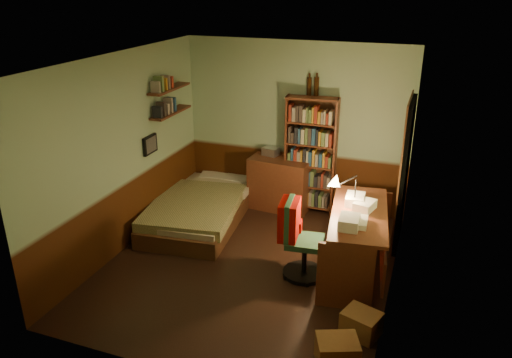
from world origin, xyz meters
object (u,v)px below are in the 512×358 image
(dresser, at_px, (280,184))
(mini_stereo, at_px, (271,151))
(bed, at_px, (201,200))
(office_chair, at_px, (305,238))
(desk_lamp, at_px, (356,186))
(bookshelf, at_px, (310,156))
(cardboard_box_b, at_px, (361,323))
(desk, at_px, (357,243))
(cardboard_box_a, at_px, (337,353))

(dresser, relative_size, mini_stereo, 3.94)
(bed, height_order, office_chair, office_chair)
(desk_lamp, bearing_deg, bookshelf, 128.00)
(bed, distance_m, dresser, 1.27)
(mini_stereo, bearing_deg, cardboard_box_b, -41.65)
(bookshelf, distance_m, cardboard_box_b, 3.08)
(desk, xyz_separation_m, cardboard_box_b, (0.26, -1.13, -0.29))
(dresser, relative_size, cardboard_box_a, 2.41)
(desk, relative_size, cardboard_box_a, 4.05)
(bed, xyz_separation_m, mini_stereo, (0.80, 0.92, 0.57))
(mini_stereo, xyz_separation_m, office_chair, (1.07, -1.88, -0.37))
(office_chair, bearing_deg, desk, 18.12)
(bookshelf, bearing_deg, desk, -63.07)
(dresser, height_order, cardboard_box_b, dresser)
(bed, bearing_deg, bookshelf, 25.65)
(bed, xyz_separation_m, office_chair, (1.87, -0.96, 0.20))
(cardboard_box_a, bearing_deg, office_chair, 116.56)
(bookshelf, relative_size, desk, 1.16)
(bed, bearing_deg, desk, -21.39)
(office_chair, distance_m, cardboard_box_b, 1.27)
(desk, bearing_deg, dresser, 127.03)
(cardboard_box_a, distance_m, cardboard_box_b, 0.55)
(desk, relative_size, cardboard_box_b, 4.31)
(mini_stereo, height_order, desk, mini_stereo)
(bed, bearing_deg, mini_stereo, 43.35)
(desk_lamp, distance_m, cardboard_box_b, 1.65)
(bookshelf, bearing_deg, mini_stereo, 170.53)
(cardboard_box_b, bearing_deg, office_chair, 134.26)
(bed, height_order, cardboard_box_b, bed)
(bed, height_order, mini_stereo, mini_stereo)
(bed, relative_size, office_chair, 2.09)
(dresser, distance_m, cardboard_box_a, 3.53)
(dresser, height_order, desk_lamp, desk_lamp)
(desk_lamp, height_order, office_chair, desk_lamp)
(bed, height_order, dresser, dresser)
(dresser, xyz_separation_m, desk_lamp, (1.37, -1.33, 0.69))
(mini_stereo, height_order, desk_lamp, desk_lamp)
(desk, height_order, desk_lamp, desk_lamp)
(mini_stereo, relative_size, office_chair, 0.23)
(cardboard_box_a, xyz_separation_m, cardboard_box_b, (0.14, 0.53, -0.02))
(dresser, bearing_deg, desk_lamp, -39.60)
(desk, distance_m, desk_lamp, 0.70)
(desk, distance_m, cardboard_box_a, 1.69)
(mini_stereo, distance_m, office_chair, 2.19)
(desk_lamp, bearing_deg, mini_stereo, 142.04)
(cardboard_box_a, height_order, cardboard_box_b, cardboard_box_a)
(desk_lamp, xyz_separation_m, cardboard_box_b, (0.35, -1.28, -0.98))
(desk, relative_size, desk_lamp, 3.01)
(bed, xyz_separation_m, dresser, (0.99, 0.79, 0.09))
(desk_lamp, xyz_separation_m, cardboard_box_a, (0.20, -1.82, -0.96))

